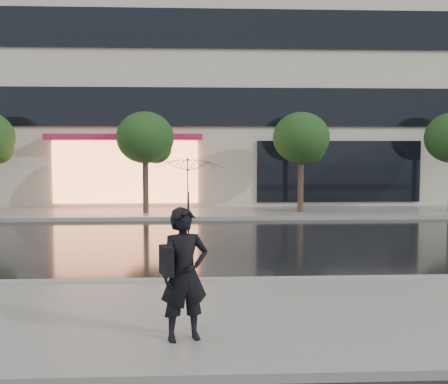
{
  "coord_description": "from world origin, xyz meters",
  "views": [
    {
      "loc": [
        -1.05,
        -11.58,
        2.67
      ],
      "look_at": [
        -0.28,
        3.94,
        1.4
      ],
      "focal_mm": 45.0,
      "sensor_mm": 36.0,
      "label": 1
    }
  ],
  "objects": [
    {
      "name": "tree_mid_west",
      "position": [
        -2.94,
        10.03,
        2.92
      ],
      "size": [
        2.2,
        2.2,
        3.99
      ],
      "color": "#33261C",
      "rests_on": "ground"
    },
    {
      "name": "pedestrian_with_umbrella",
      "position": [
        -1.18,
        -4.32,
        1.68
      ],
      "size": [
        1.17,
        1.19,
        2.43
      ],
      "rotation": [
        0.0,
        0.0,
        0.32
      ],
      "color": "black",
      "rests_on": "sidewalk_near"
    },
    {
      "name": "sidewalk_near",
      "position": [
        0.0,
        -3.25,
        0.06
      ],
      "size": [
        60.0,
        4.5,
        0.12
      ],
      "primitive_type": "cube",
      "color": "slate",
      "rests_on": "ground"
    },
    {
      "name": "curb_near",
      "position": [
        0.0,
        -1.0,
        0.07
      ],
      "size": [
        60.0,
        0.25,
        0.14
      ],
      "primitive_type": "cube",
      "color": "gray",
      "rests_on": "ground"
    },
    {
      "name": "ground",
      "position": [
        0.0,
        0.0,
        0.0
      ],
      "size": [
        120.0,
        120.0,
        0.0
      ],
      "primitive_type": "plane",
      "color": "black",
      "rests_on": "ground"
    },
    {
      "name": "office_building",
      "position": [
        -0.0,
        17.97,
        9.0
      ],
      "size": [
        30.0,
        12.76,
        18.0
      ],
      "color": "#B8AE9C",
      "rests_on": "ground"
    },
    {
      "name": "tree_mid_east",
      "position": [
        3.06,
        10.03,
        2.92
      ],
      "size": [
        2.2,
        2.2,
        3.99
      ],
      "color": "#33261C",
      "rests_on": "ground"
    },
    {
      "name": "sidewalk_far",
      "position": [
        0.0,
        10.25,
        0.06
      ],
      "size": [
        60.0,
        3.5,
        0.12
      ],
      "primitive_type": "cube",
      "color": "slate",
      "rests_on": "ground"
    },
    {
      "name": "curb_far",
      "position": [
        0.0,
        8.5,
        0.07
      ],
      "size": [
        60.0,
        0.25,
        0.14
      ],
      "primitive_type": "cube",
      "color": "gray",
      "rests_on": "ground"
    }
  ]
}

